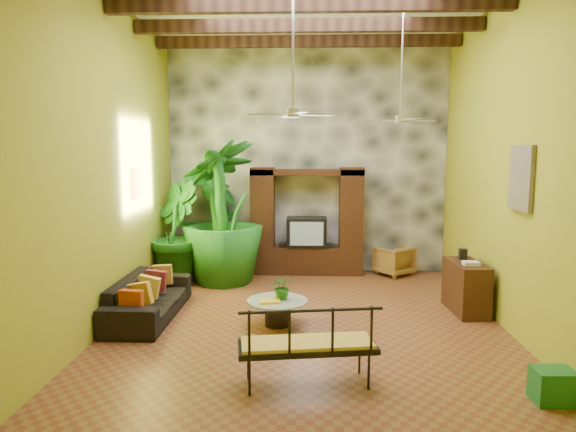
{
  "coord_description": "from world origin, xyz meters",
  "views": [
    {
      "loc": [
        0.01,
        -7.79,
        2.71
      ],
      "look_at": [
        -0.29,
        0.2,
        1.65
      ],
      "focal_mm": 32.0,
      "sensor_mm": 36.0,
      "label": 1
    }
  ],
  "objects_px": {
    "sofa": "(149,297)",
    "side_console": "(466,287)",
    "ceiling_fan_back": "(401,107)",
    "iron_bench": "(307,342)",
    "tall_plant_a": "(213,217)",
    "tall_plant_c": "(223,212)",
    "coffee_table": "(277,309)",
    "wicker_armchair": "(394,260)",
    "green_bin": "(553,386)",
    "ceiling_fan_front": "(293,99)",
    "entertainment_center": "(307,229)",
    "tall_plant_b": "(174,233)"
  },
  "relations": [
    {
      "from": "sofa",
      "to": "side_console",
      "type": "relative_size",
      "value": 2.12
    },
    {
      "from": "ceiling_fan_back",
      "to": "iron_bench",
      "type": "relative_size",
      "value": 1.13
    },
    {
      "from": "tall_plant_a",
      "to": "tall_plant_c",
      "type": "distance_m",
      "value": 0.92
    },
    {
      "from": "coffee_table",
      "to": "side_console",
      "type": "height_order",
      "value": "side_console"
    },
    {
      "from": "wicker_armchair",
      "to": "green_bin",
      "type": "xyz_separation_m",
      "value": [
        0.77,
        -5.57,
        -0.13
      ]
    },
    {
      "from": "coffee_table",
      "to": "ceiling_fan_front",
      "type": "bearing_deg",
      "value": -40.99
    },
    {
      "from": "coffee_table",
      "to": "iron_bench",
      "type": "relative_size",
      "value": 0.57
    },
    {
      "from": "entertainment_center",
      "to": "coffee_table",
      "type": "xyz_separation_m",
      "value": [
        -0.44,
        -3.33,
        -0.71
      ]
    },
    {
      "from": "tall_plant_b",
      "to": "iron_bench",
      "type": "xyz_separation_m",
      "value": [
        2.67,
        -4.42,
        -0.51
      ]
    },
    {
      "from": "ceiling_fan_back",
      "to": "tall_plant_a",
      "type": "distance_m",
      "value": 4.66
    },
    {
      "from": "wicker_armchair",
      "to": "tall_plant_a",
      "type": "height_order",
      "value": "tall_plant_a"
    },
    {
      "from": "side_console",
      "to": "green_bin",
      "type": "relative_size",
      "value": 2.5
    },
    {
      "from": "tall_plant_b",
      "to": "green_bin",
      "type": "bearing_deg",
      "value": -41.43
    },
    {
      "from": "iron_bench",
      "to": "green_bin",
      "type": "bearing_deg",
      "value": -14.11
    },
    {
      "from": "entertainment_center",
      "to": "wicker_armchair",
      "type": "height_order",
      "value": "entertainment_center"
    },
    {
      "from": "wicker_armchair",
      "to": "coffee_table",
      "type": "height_order",
      "value": "wicker_armchair"
    },
    {
      "from": "wicker_armchair",
      "to": "iron_bench",
      "type": "relative_size",
      "value": 0.42
    },
    {
      "from": "wicker_armchair",
      "to": "iron_bench",
      "type": "distance_m",
      "value": 5.63
    },
    {
      "from": "ceiling_fan_front",
      "to": "ceiling_fan_back",
      "type": "relative_size",
      "value": 1.0
    },
    {
      "from": "tall_plant_a",
      "to": "green_bin",
      "type": "relative_size",
      "value": 5.86
    },
    {
      "from": "ceiling_fan_front",
      "to": "tall_plant_a",
      "type": "xyz_separation_m",
      "value": [
        -1.83,
        3.55,
        -2.17
      ]
    },
    {
      "from": "tall_plant_c",
      "to": "side_console",
      "type": "distance_m",
      "value": 4.78
    },
    {
      "from": "ceiling_fan_front",
      "to": "wicker_armchair",
      "type": "xyz_separation_m",
      "value": [
        2.08,
        3.47,
        -3.09
      ]
    },
    {
      "from": "ceiling_fan_back",
      "to": "green_bin",
      "type": "relative_size",
      "value": 4.43
    },
    {
      "from": "ceiling_fan_front",
      "to": "green_bin",
      "type": "bearing_deg",
      "value": -36.31
    },
    {
      "from": "ceiling_fan_front",
      "to": "coffee_table",
      "type": "height_order",
      "value": "ceiling_fan_front"
    },
    {
      "from": "tall_plant_c",
      "to": "coffee_table",
      "type": "height_order",
      "value": "tall_plant_c"
    },
    {
      "from": "ceiling_fan_back",
      "to": "tall_plant_a",
      "type": "xyz_separation_m",
      "value": [
        -3.63,
        1.95,
        -2.17
      ]
    },
    {
      "from": "tall_plant_a",
      "to": "ceiling_fan_front",
      "type": "bearing_deg",
      "value": -62.69
    },
    {
      "from": "side_console",
      "to": "entertainment_center",
      "type": "bearing_deg",
      "value": 132.72
    },
    {
      "from": "wicker_armchair",
      "to": "side_console",
      "type": "relative_size",
      "value": 0.66
    },
    {
      "from": "ceiling_fan_front",
      "to": "tall_plant_a",
      "type": "bearing_deg",
      "value": 117.31
    },
    {
      "from": "green_bin",
      "to": "wicker_armchair",
      "type": "bearing_deg",
      "value": 97.92
    },
    {
      "from": "side_console",
      "to": "green_bin",
      "type": "height_order",
      "value": "side_console"
    },
    {
      "from": "sofa",
      "to": "tall_plant_b",
      "type": "distance_m",
      "value": 2.19
    },
    {
      "from": "wicker_armchair",
      "to": "iron_bench",
      "type": "bearing_deg",
      "value": 34.11
    },
    {
      "from": "ceiling_fan_back",
      "to": "ceiling_fan_front",
      "type": "bearing_deg",
      "value": -138.37
    },
    {
      "from": "ceiling_fan_back",
      "to": "green_bin",
      "type": "height_order",
      "value": "ceiling_fan_back"
    },
    {
      "from": "sofa",
      "to": "tall_plant_c",
      "type": "bearing_deg",
      "value": -20.84
    },
    {
      "from": "sofa",
      "to": "iron_bench",
      "type": "distance_m",
      "value": 3.48
    },
    {
      "from": "entertainment_center",
      "to": "tall_plant_b",
      "type": "distance_m",
      "value": 2.82
    },
    {
      "from": "wicker_armchair",
      "to": "side_console",
      "type": "bearing_deg",
      "value": 70.68
    },
    {
      "from": "coffee_table",
      "to": "iron_bench",
      "type": "height_order",
      "value": "iron_bench"
    },
    {
      "from": "ceiling_fan_back",
      "to": "tall_plant_c",
      "type": "relative_size",
      "value": 0.65
    },
    {
      "from": "iron_bench",
      "to": "green_bin",
      "type": "relative_size",
      "value": 3.9
    },
    {
      "from": "sofa",
      "to": "side_console",
      "type": "height_order",
      "value": "side_console"
    },
    {
      "from": "tall_plant_a",
      "to": "green_bin",
      "type": "xyz_separation_m",
      "value": [
        4.68,
        -5.64,
        -1.05
      ]
    },
    {
      "from": "entertainment_center",
      "to": "ceiling_fan_back",
      "type": "xyz_separation_m",
      "value": [
        1.6,
        -1.94,
        2.44
      ]
    },
    {
      "from": "ceiling_fan_front",
      "to": "ceiling_fan_back",
      "type": "xyz_separation_m",
      "value": [
        1.8,
        1.6,
        0.0
      ]
    },
    {
      "from": "wicker_armchair",
      "to": "tall_plant_c",
      "type": "height_order",
      "value": "tall_plant_c"
    }
  ]
}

